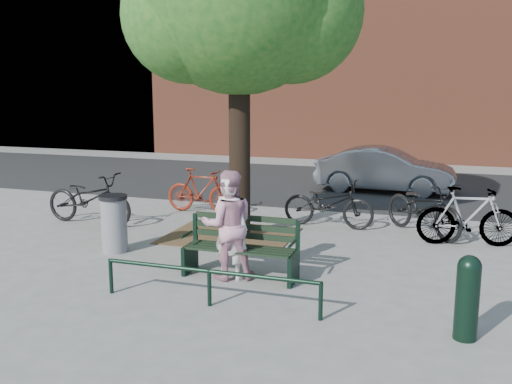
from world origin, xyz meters
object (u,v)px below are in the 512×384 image
(person_left, at_px, (230,228))
(bicycle_c, at_px, (328,203))
(litter_bin, at_px, (114,223))
(bollard, at_px, (468,295))
(park_bench, at_px, (242,246))
(parked_car, at_px, (385,170))
(person_right, at_px, (228,225))

(person_left, height_order, bicycle_c, person_left)
(person_left, height_order, litter_bin, person_left)
(bollard, relative_size, litter_bin, 1.00)
(park_bench, xyz_separation_m, parked_car, (1.36, 7.77, 0.13))
(park_bench, height_order, parked_car, parked_car)
(person_left, bearing_deg, bollard, 175.33)
(person_right, xyz_separation_m, bollard, (3.36, -1.11, -0.29))
(person_right, height_order, parked_car, person_right)
(park_bench, height_order, bicycle_c, bicycle_c)
(bollard, bearing_deg, bicycle_c, 118.32)
(bollard, xyz_separation_m, bicycle_c, (-2.54, 4.72, -0.04))
(person_left, bearing_deg, bicycle_c, -88.34)
(person_left, xyz_separation_m, litter_bin, (-2.45, 0.69, -0.28))
(person_right, xyz_separation_m, parked_car, (1.51, 7.93, -0.22))
(park_bench, height_order, bollard, bollard)
(bollard, height_order, parked_car, parked_car)
(park_bench, distance_m, bicycle_c, 3.50)
(park_bench, height_order, person_right, person_right)
(person_left, height_order, person_right, person_right)
(litter_bin, xyz_separation_m, parked_car, (3.92, 7.25, 0.10))
(person_right, relative_size, bicycle_c, 0.88)
(park_bench, bearing_deg, bollard, -21.74)
(bicycle_c, bearing_deg, bollard, -148.64)
(park_bench, bearing_deg, parked_car, 80.09)
(bicycle_c, bearing_deg, person_left, 170.90)
(bicycle_c, relative_size, parked_car, 0.51)
(bicycle_c, height_order, parked_car, parked_car)
(person_right, bearing_deg, litter_bin, -41.03)
(litter_bin, bearing_deg, person_left, -15.72)
(parked_car, bearing_deg, park_bench, 173.16)
(person_left, height_order, parked_car, person_left)
(park_bench, xyz_separation_m, bollard, (3.20, -1.28, 0.06))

